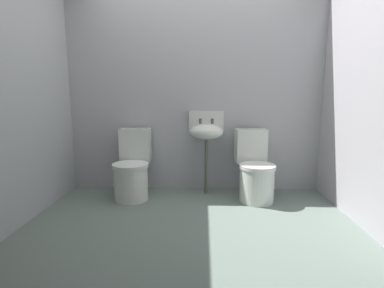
% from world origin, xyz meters
% --- Properties ---
extents(ground_plane, '(3.47, 2.40, 0.08)m').
position_xyz_m(ground_plane, '(0.00, 0.00, -0.04)').
color(ground_plane, slate).
extents(wall_back, '(3.47, 0.10, 2.40)m').
position_xyz_m(wall_back, '(0.00, 1.05, 1.20)').
color(wall_back, '#AAABAF').
rests_on(wall_back, ground).
extents(wall_left, '(0.10, 2.20, 2.40)m').
position_xyz_m(wall_left, '(-1.58, 0.10, 1.20)').
color(wall_left, '#A3A7A8').
rests_on(wall_left, ground).
extents(wall_right, '(0.10, 2.20, 2.40)m').
position_xyz_m(wall_right, '(1.58, 0.10, 1.20)').
color(wall_right, '#A8A5AB').
rests_on(wall_right, ground).
extents(toilet_left, '(0.41, 0.60, 0.78)m').
position_xyz_m(toilet_left, '(-0.70, 0.65, 0.32)').
color(toilet_left, silver).
rests_on(toilet_left, ground).
extents(toilet_right, '(0.45, 0.63, 0.78)m').
position_xyz_m(toilet_right, '(0.70, 0.65, 0.32)').
color(toilet_right, white).
rests_on(toilet_right, ground).
extents(sink, '(0.42, 0.35, 0.99)m').
position_xyz_m(sink, '(0.15, 0.84, 0.75)').
color(sink, '#52554B').
rests_on(sink, ground).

